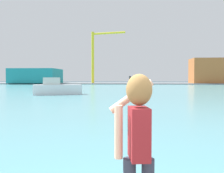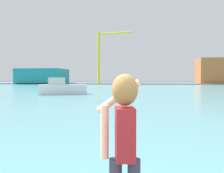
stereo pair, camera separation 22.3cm
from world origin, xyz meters
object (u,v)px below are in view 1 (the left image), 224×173
at_px(warehouse_right, 208,71).
at_px(port_crane, 97,52).
at_px(boat_moored, 57,88).
at_px(warehouse_left, 36,76).
at_px(person_photographer, 138,136).

bearing_deg(warehouse_right, port_crane, 179.99).
bearing_deg(boat_moored, warehouse_left, 96.16).
xyz_separation_m(warehouse_right, port_crane, (-40.66, 0.01, 7.19)).
relative_size(person_photographer, warehouse_left, 0.10).
bearing_deg(warehouse_left, boat_moored, -66.71).
bearing_deg(person_photographer, port_crane, -0.06).
relative_size(warehouse_right, port_crane, 0.63).
bearing_deg(person_photographer, warehouse_left, 14.02).
bearing_deg(warehouse_left, port_crane, 0.71).
bearing_deg(port_crane, warehouse_left, -179.29).
xyz_separation_m(warehouse_left, warehouse_right, (63.54, 0.28, 1.81)).
bearing_deg(boat_moored, person_photographer, -89.01).
height_order(warehouse_left, port_crane, port_crane).
bearing_deg(warehouse_left, warehouse_right, 0.25).
xyz_separation_m(boat_moored, warehouse_left, (-25.07, 58.25, 2.18)).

